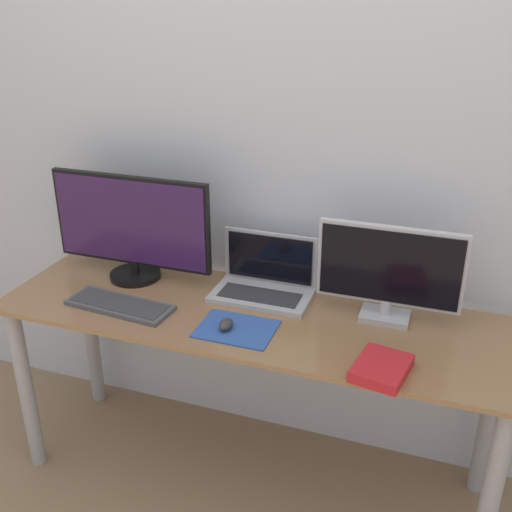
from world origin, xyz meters
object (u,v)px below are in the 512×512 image
(monitor_left, at_px, (131,227))
(monitor_right, at_px, (389,271))
(book, at_px, (381,368))
(mouse, at_px, (226,324))
(laptop, at_px, (266,280))
(keyboard, at_px, (120,305))

(monitor_left, height_order, monitor_right, monitor_left)
(monitor_left, height_order, book, monitor_left)
(monitor_left, relative_size, mouse, 9.36)
(monitor_left, relative_size, laptop, 1.78)
(book, bearing_deg, keyboard, 174.31)
(monitor_left, distance_m, mouse, 0.57)
(laptop, bearing_deg, monitor_left, -175.57)
(monitor_left, xyz_separation_m, mouse, (0.48, -0.25, -0.19))
(monitor_right, distance_m, laptop, 0.46)
(monitor_left, distance_m, laptop, 0.54)
(monitor_left, bearing_deg, mouse, -27.69)
(keyboard, distance_m, book, 0.93)
(monitor_left, height_order, mouse, monitor_left)
(laptop, height_order, mouse, laptop)
(mouse, bearing_deg, keyboard, 177.28)
(monitor_right, bearing_deg, keyboard, -165.38)
(monitor_right, height_order, mouse, monitor_right)
(laptop, xyz_separation_m, mouse, (-0.04, -0.29, -0.03))
(monitor_left, distance_m, book, 1.07)
(mouse, bearing_deg, monitor_right, 27.66)
(keyboard, bearing_deg, monitor_right, 14.62)
(laptop, bearing_deg, book, -37.38)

